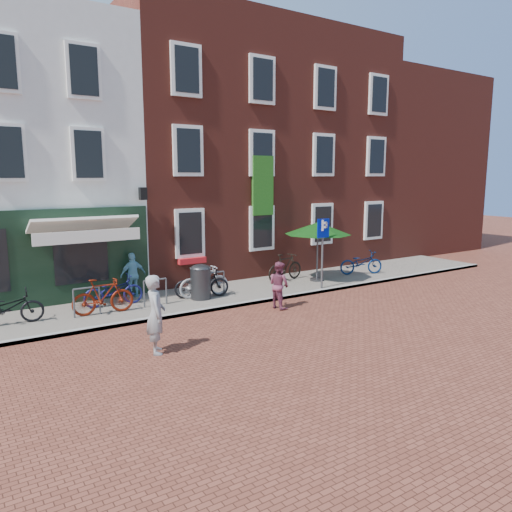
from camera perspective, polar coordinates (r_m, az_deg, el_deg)
ground at (r=14.52m, az=-4.41°, el=-6.43°), size 80.00×80.00×0.00m
sidewalk at (r=16.24m, az=-3.85°, el=-4.53°), size 24.00×3.00×0.10m
building_brick_mid at (r=21.16m, az=-9.00°, el=12.12°), size 6.00×8.00×10.00m
building_brick_right at (r=24.24m, az=4.34°, el=11.84°), size 6.00×8.00×10.00m
filler_right at (r=28.62m, az=14.92°, el=10.18°), size 7.00×8.00×9.00m
litter_bin at (r=15.41m, az=-6.55°, el=-2.81°), size 0.64×0.64×1.18m
parking_sign at (r=16.72m, az=7.88°, el=1.75°), size 0.50×0.08×2.43m
parasol at (r=17.90m, az=7.30°, el=3.52°), size 2.46×2.46×2.29m
woman at (r=11.12m, az=-11.73°, el=-6.74°), size 0.59×0.75×1.80m
boy at (r=14.60m, az=2.72°, el=-3.43°), size 0.64×0.77×1.43m
cafe_person at (r=15.99m, az=-14.30°, el=-2.18°), size 0.88×0.43×1.45m
bicycle_0 at (r=14.24m, az=-27.24°, el=-5.45°), size 1.80×0.75×0.92m
bicycle_1 at (r=14.32m, az=-17.59°, el=-4.54°), size 1.74×0.62×1.02m
bicycle_2 at (r=15.14m, az=-16.46°, el=-3.95°), size 1.79×0.72×0.92m
bicycle_3 at (r=15.66m, az=-6.13°, el=-2.98°), size 1.72×0.56×1.02m
bicycle_4 at (r=15.63m, az=-6.42°, el=-3.20°), size 1.85×1.07×0.92m
bicycle_5 at (r=18.01m, az=3.46°, el=-1.32°), size 1.75×0.73×1.02m
bicycle_6 at (r=19.64m, az=12.28°, el=-0.77°), size 1.86×1.21×0.92m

